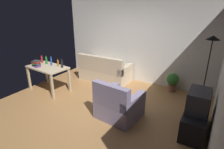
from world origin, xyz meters
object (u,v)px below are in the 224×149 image
(bottle_blue, at_px, (51,61))
(bottle_amber, at_px, (58,63))
(couch, at_px, (104,72))
(tv_stand, at_px, (195,121))
(torchiere_lamp, at_px, (210,52))
(book_stack, at_px, (36,64))
(desk, at_px, (48,70))
(potted_plant, at_px, (173,81))
(bottle_dark, at_px, (62,64))
(armchair, at_px, (118,105))
(bottle_red, at_px, (42,59))
(bottle_green, at_px, (46,61))
(tv, at_px, (199,101))

(bottle_blue, height_order, bottle_amber, bottle_blue)
(couch, distance_m, tv_stand, 3.39)
(torchiere_lamp, xyz_separation_m, book_stack, (-4.39, -1.55, -0.56))
(torchiere_lamp, xyz_separation_m, desk, (-4.13, -1.39, -0.76))
(couch, bearing_deg, potted_plant, -172.05)
(bottle_dark, bearing_deg, couch, 67.16)
(desk, distance_m, bottle_blue, 0.28)
(potted_plant, xyz_separation_m, book_stack, (-3.53, -1.98, 0.52))
(armchair, height_order, bottle_dark, bottle_dark)
(bottle_red, height_order, bottle_green, bottle_green)
(bottle_blue, height_order, book_stack, bottle_blue)
(potted_plant, relative_size, book_stack, 2.04)
(tv_stand, xyz_separation_m, tv, (0.00, 0.00, 0.46))
(bottle_green, bearing_deg, potted_plant, 25.33)
(torchiere_lamp, distance_m, desk, 4.42)
(bottle_red, relative_size, bottle_blue, 0.85)
(desk, distance_m, bottle_red, 0.53)
(tv_stand, xyz_separation_m, book_stack, (-4.39, -0.29, 0.61))
(bottle_green, xyz_separation_m, bottle_dark, (0.68, -0.02, 0.01))
(armchair, xyz_separation_m, bottle_green, (-2.74, 0.41, 0.55))
(tv, distance_m, book_stack, 4.40)
(tv, xyz_separation_m, bottle_dark, (-3.67, 0.03, 0.18))
(tv_stand, distance_m, torchiere_lamp, 1.72)
(bottle_amber, distance_m, book_stack, 0.63)
(couch, height_order, armchair, same)
(bottle_red, distance_m, book_stack, 0.40)
(torchiere_lamp, distance_m, potted_plant, 1.45)
(bottle_red, bearing_deg, couch, 41.68)
(bottle_green, bearing_deg, armchair, -8.41)
(couch, relative_size, bottle_green, 6.78)
(couch, bearing_deg, bottle_green, 46.98)
(bottle_dark, bearing_deg, book_stack, -156.29)
(potted_plant, xyz_separation_m, bottle_green, (-3.48, -1.65, 0.54))
(bottle_red, bearing_deg, bottle_dark, -2.52)
(potted_plant, relative_size, armchair, 0.58)
(torchiere_lamp, bearing_deg, bottle_red, -165.39)
(torchiere_lamp, bearing_deg, bottle_blue, -163.28)
(couch, bearing_deg, book_stack, 52.29)
(couch, xyz_separation_m, armchair, (1.49, -1.74, 0.01))
(couch, xyz_separation_m, torchiere_lamp, (3.10, -0.12, 1.11))
(torchiere_lamp, bearing_deg, armchair, -134.74)
(bottle_green, bearing_deg, tv_stand, -0.63)
(couch, xyz_separation_m, bottle_blue, (-1.01, -1.36, 0.58))
(armchair, xyz_separation_m, bottle_amber, (-2.27, 0.43, 0.53))
(torchiere_lamp, height_order, desk, torchiere_lamp)
(desk, height_order, book_stack, book_stack)
(armchair, bearing_deg, tv_stand, -160.93)
(bottle_red, bearing_deg, potted_plant, 23.67)
(potted_plant, xyz_separation_m, bottle_blue, (-3.24, -1.67, 0.56))
(tv, xyz_separation_m, bottle_green, (-4.35, 0.05, 0.17))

